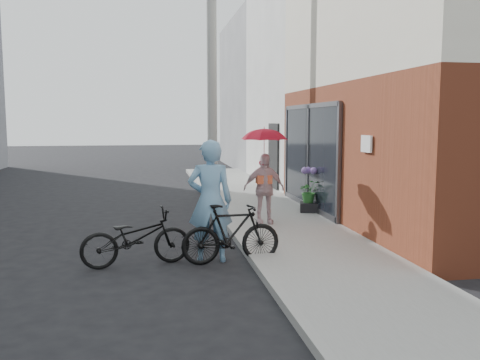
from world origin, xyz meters
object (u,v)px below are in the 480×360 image
object	(u,v)px
bike_left	(136,238)
kimono_woman	(264,189)
utility_pole	(212,75)
planter	(309,207)
bike_right	(231,234)
officer	(210,201)

from	to	relation	value
bike_left	kimono_woman	size ratio (longest dim) A/B	1.16
utility_pole	planter	world-z (taller)	utility_pole
bike_left	bike_right	xyz separation A→B (m)	(1.46, -0.11, 0.03)
kimono_woman	planter	world-z (taller)	kimono_woman
kimono_woman	planter	size ratio (longest dim) A/B	3.56
officer	kimono_woman	bearing A→B (deg)	-115.33
bike_left	kimono_woman	world-z (taller)	kimono_woman
bike_right	officer	bearing A→B (deg)	53.35
utility_pole	kimono_woman	distance (m)	5.00
bike_left	bike_right	distance (m)	1.47
kimono_woman	officer	bearing A→B (deg)	-121.40
utility_pole	bike_right	distance (m)	7.28
bike_right	kimono_woman	distance (m)	2.65
utility_pole	bike_left	bearing A→B (deg)	-106.82
officer	planter	distance (m)	4.36
utility_pole	officer	xyz separation A→B (m)	(-0.80, -6.41, -2.53)
officer	bike_left	world-z (taller)	officer
bike_left	bike_right	world-z (taller)	bike_right
bike_right	kimono_woman	xyz separation A→B (m)	(1.06, 2.40, 0.37)
planter	bike_left	bearing A→B (deg)	-138.38
utility_pole	bike_right	xyz separation A→B (m)	(-0.50, -6.60, -3.03)
planter	kimono_woman	bearing A→B (deg)	-139.64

